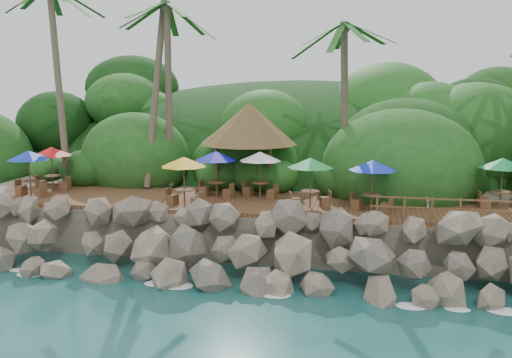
# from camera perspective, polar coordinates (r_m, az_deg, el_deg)

# --- Properties ---
(ground) EXTENTS (140.00, 140.00, 0.00)m
(ground) POSITION_cam_1_polar(r_m,az_deg,el_deg) (21.35, -3.30, -11.76)
(ground) COLOR #19514F
(ground) RESTS_ON ground
(land_base) EXTENTS (32.00, 25.20, 2.10)m
(land_base) POSITION_cam_1_polar(r_m,az_deg,el_deg) (36.20, 3.18, -1.03)
(land_base) COLOR gray
(land_base) RESTS_ON ground
(jungle_hill) EXTENTS (44.80, 28.00, 15.40)m
(jungle_hill) POSITION_cam_1_polar(r_m,az_deg,el_deg) (43.70, 4.61, -0.57)
(jungle_hill) COLOR #143811
(jungle_hill) RESTS_ON ground
(seawall) EXTENTS (29.00, 4.00, 2.30)m
(seawall) POSITION_cam_1_polar(r_m,az_deg,el_deg) (22.80, -2.03, -7.27)
(seawall) COLOR gray
(seawall) RESTS_ON ground
(terrace) EXTENTS (26.00, 5.00, 0.20)m
(terrace) POSITION_cam_1_polar(r_m,az_deg,el_deg) (26.31, 0.00, -2.58)
(terrace) COLOR brown
(terrace) RESTS_ON land_base
(jungle_foliage) EXTENTS (44.00, 16.00, 12.00)m
(jungle_foliage) POSITION_cam_1_polar(r_m,az_deg,el_deg) (35.44, 2.92, -2.99)
(jungle_foliage) COLOR #143811
(jungle_foliage) RESTS_ON ground
(foam_line) EXTENTS (25.20, 0.80, 0.06)m
(foam_line) POSITION_cam_1_polar(r_m,az_deg,el_deg) (21.61, -3.09, -11.40)
(foam_line) COLOR white
(foam_line) RESTS_ON ground
(palapa) EXTENTS (5.20, 5.20, 4.60)m
(palapa) POSITION_cam_1_polar(r_m,az_deg,el_deg) (29.26, -0.72, 5.78)
(palapa) COLOR brown
(palapa) RESTS_ON ground
(dining_clusters) EXTENTS (24.72, 4.89, 2.29)m
(dining_clusters) POSITION_cam_1_polar(r_m,az_deg,el_deg) (26.05, -0.64, 1.78)
(dining_clusters) COLOR brown
(dining_clusters) RESTS_ON terrace
(railing) EXTENTS (8.30, 0.10, 1.00)m
(railing) POSITION_cam_1_polar(r_m,az_deg,el_deg) (23.75, 21.83, -2.90)
(railing) COLOR brown
(railing) RESTS_ON terrace
(waiter) EXTENTS (0.79, 0.63, 1.90)m
(waiter) POSITION_cam_1_polar(r_m,az_deg,el_deg) (25.94, 17.17, -0.84)
(waiter) COLOR white
(waiter) RESTS_ON terrace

